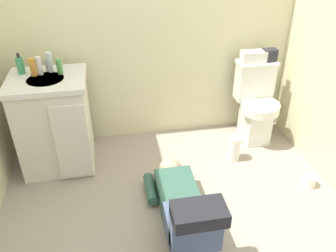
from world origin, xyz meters
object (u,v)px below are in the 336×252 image
(bottle_green, at_px, (60,66))
(toilet_paper_roll, at_px, (309,181))
(bottle_white, at_px, (39,66))
(soap_dispenser, at_px, (20,65))
(bottle_amber, at_px, (33,67))
(paper_towel_roll, at_px, (234,148))
(bottle_clear, at_px, (50,62))
(faucet, at_px, (46,65))
(toiletry_bag, at_px, (269,55))
(person_plumber, at_px, (183,206))
(tissue_box, at_px, (254,57))
(vanity_cabinet, at_px, (55,123))
(toilet, at_px, (256,103))

(bottle_green, xyz_separation_m, toilet_paper_roll, (1.89, -0.73, -0.83))
(bottle_white, bearing_deg, toilet_paper_roll, -20.13)
(soap_dispenser, height_order, bottle_amber, soap_dispenser)
(bottle_green, bearing_deg, toilet_paper_roll, -21.23)
(bottle_white, xyz_separation_m, paper_towel_roll, (1.56, -0.30, -0.78))
(bottle_white, relative_size, bottle_clear, 0.89)
(toilet_paper_roll, bearing_deg, paper_towel_roll, 136.91)
(faucet, xyz_separation_m, bottle_green, (0.11, -0.08, 0.01))
(bottle_clear, bearing_deg, soap_dispenser, 179.26)
(toiletry_bag, relative_size, toilet_paper_roll, 1.13)
(person_plumber, relative_size, soap_dispenser, 6.42)
(soap_dispenser, relative_size, toilet_paper_roll, 1.51)
(tissue_box, height_order, bottle_white, bottle_white)
(person_plumber, distance_m, toiletry_bag, 1.61)
(person_plumber, relative_size, toiletry_bag, 8.59)
(toiletry_bag, xyz_separation_m, paper_towel_roll, (-0.41, -0.41, -0.69))
(bottle_amber, bearing_deg, faucet, 41.31)
(vanity_cabinet, distance_m, person_plumber, 1.28)
(faucet, distance_m, person_plumber, 1.53)
(person_plumber, bearing_deg, vanity_cabinet, 135.54)
(bottle_white, distance_m, toilet_paper_roll, 2.33)
(vanity_cabinet, relative_size, bottle_green, 6.83)
(person_plumber, xyz_separation_m, toilet_paper_roll, (1.09, 0.22, -0.13))
(person_plumber, distance_m, bottle_green, 1.42)
(toilet, relative_size, bottle_clear, 4.67)
(toiletry_bag, relative_size, soap_dispenser, 0.75)
(tissue_box, relative_size, toilet_paper_roll, 2.00)
(bottle_clear, distance_m, paper_towel_roll, 1.71)
(vanity_cabinet, xyz_separation_m, bottle_clear, (0.03, 0.12, 0.48))
(toilet, bearing_deg, vanity_cabinet, -176.58)
(paper_towel_roll, bearing_deg, toilet, 46.80)
(faucet, relative_size, person_plumber, 0.09)
(tissue_box, xyz_separation_m, bottle_white, (-1.81, -0.11, 0.09))
(bottle_green, bearing_deg, bottle_clear, 144.83)
(vanity_cabinet, relative_size, soap_dispenser, 4.94)
(faucet, height_order, bottle_clear, bottle_clear)
(toilet, distance_m, paper_towel_roll, 0.51)
(faucet, height_order, paper_towel_roll, faucet)
(bottle_white, bearing_deg, bottle_amber, -159.66)
(bottle_white, bearing_deg, toiletry_bag, 3.32)
(toilet, relative_size, bottle_green, 6.25)
(bottle_amber, xyz_separation_m, toilet_paper_roll, (2.09, -0.73, -0.84))
(toilet, relative_size, soap_dispenser, 4.52)
(toilet, distance_m, toilet_paper_roll, 0.85)
(tissue_box, bearing_deg, person_plumber, -128.73)
(toilet, distance_m, bottle_amber, 1.97)
(person_plumber, bearing_deg, bottle_amber, 136.21)
(bottle_white, height_order, paper_towel_roll, bottle_white)
(vanity_cabinet, distance_m, toiletry_bag, 1.96)
(person_plumber, bearing_deg, soap_dispenser, 137.30)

